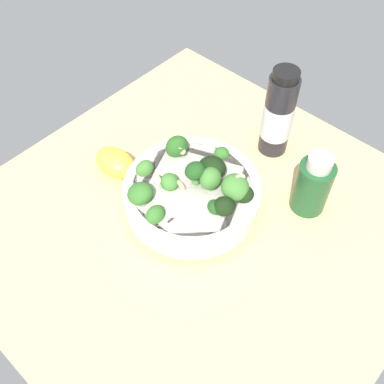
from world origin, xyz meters
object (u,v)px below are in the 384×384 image
Objects in this scene: bowl_of_broccoli at (193,192)px; bottle_short at (278,115)px; lemon_wedge at (115,162)px; bottle_tall at (313,185)px.

bowl_of_broccoli is 1.28× the size of bottle_short.
bowl_of_broccoli reaches higher than lemon_wedge.
bottle_short is (1.63, 20.01, 3.92)cm from bowl_of_broccoli.
bowl_of_broccoli is at bearing 11.91° from lemon_wedge.
lemon_wedge is 0.46× the size of bottle_short.
lemon_wedge is at bearing -126.03° from bottle_short.
lemon_wedge is at bearing -150.60° from bottle_tall.
bottle_short is at bearing 85.34° from bowl_of_broccoli.
bottle_short is at bearing 53.97° from lemon_wedge.
bottle_tall is at bearing 29.40° from lemon_wedge.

